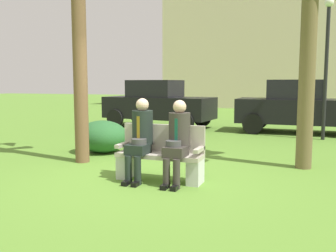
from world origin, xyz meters
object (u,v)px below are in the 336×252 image
at_px(parked_car_near, 158,104).
at_px(seated_man_right, 178,138).
at_px(parked_car_far, 300,107).
at_px(building_backdrop, 283,36).
at_px(park_bench, 161,156).
at_px(seated_man_left, 140,135).
at_px(street_lamp, 327,55).
at_px(shrub_near_bench, 102,137).

bearing_deg(parked_car_near, seated_man_right, -66.16).
xyz_separation_m(parked_car_far, building_backdrop, (-1.37, 14.57, 3.91)).
distance_m(parked_car_near, parked_car_far, 4.80).
xyz_separation_m(park_bench, seated_man_right, (0.33, -0.12, 0.33)).
height_order(seated_man_left, street_lamp, street_lamp).
xyz_separation_m(seated_man_left, shrub_near_bench, (-1.82, 1.93, -0.37)).
bearing_deg(seated_man_right, parked_car_near, 113.84).
xyz_separation_m(park_bench, parked_car_near, (-2.77, 6.89, 0.44)).
height_order(parked_car_near, parked_car_far, same).
height_order(park_bench, parked_car_far, parked_car_far).
xyz_separation_m(seated_man_right, street_lamp, (2.36, 5.74, 1.61)).
height_order(shrub_near_bench, parked_car_near, parked_car_near).
relative_size(seated_man_left, building_backdrop, 0.09).
bearing_deg(street_lamp, seated_man_right, -112.37).
xyz_separation_m(seated_man_left, seated_man_right, (0.63, -0.00, -0.01)).
xyz_separation_m(shrub_near_bench, parked_car_near, (-0.64, 5.08, 0.47)).
relative_size(seated_man_right, building_backdrop, 0.08).
bearing_deg(seated_man_right, shrub_near_bench, 141.85).
relative_size(seated_man_right, parked_car_near, 0.32).
distance_m(seated_man_right, shrub_near_bench, 3.15).
height_order(park_bench, seated_man_right, seated_man_right).
bearing_deg(street_lamp, seated_man_left, -117.58).
bearing_deg(parked_car_far, seated_man_right, -103.70).
distance_m(seated_man_right, parked_car_near, 7.67).
distance_m(seated_man_left, parked_car_near, 7.43).
distance_m(seated_man_left, shrub_near_bench, 2.68).
xyz_separation_m(seated_man_right, parked_car_far, (1.71, 6.99, 0.11)).
distance_m(parked_car_near, street_lamp, 5.80).
distance_m(seated_man_right, building_backdrop, 21.93).
xyz_separation_m(shrub_near_bench, street_lamp, (4.82, 3.81, 1.97)).
distance_m(seated_man_right, street_lamp, 6.41).
distance_m(park_bench, parked_car_far, 7.18).
bearing_deg(shrub_near_bench, parked_car_far, 50.58).
height_order(shrub_near_bench, street_lamp, street_lamp).
bearing_deg(park_bench, building_backdrop, 88.21).
height_order(seated_man_left, parked_car_far, parked_car_far).
distance_m(shrub_near_bench, parked_car_far, 6.57).
height_order(park_bench, parked_car_near, parked_car_near).
bearing_deg(seated_man_left, park_bench, 21.83).
relative_size(park_bench, parked_car_far, 0.36).
relative_size(parked_car_near, parked_car_far, 1.04).
bearing_deg(shrub_near_bench, parked_car_near, 97.19).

